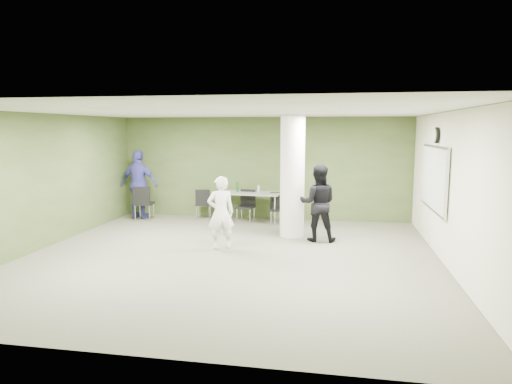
% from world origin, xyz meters
% --- Properties ---
extents(floor, '(8.00, 8.00, 0.00)m').
position_xyz_m(floor, '(0.00, 0.00, 0.00)').
color(floor, '#5B5948').
rests_on(floor, ground).
extents(ceiling, '(8.00, 8.00, 0.00)m').
position_xyz_m(ceiling, '(0.00, 0.00, 2.80)').
color(ceiling, white).
rests_on(ceiling, wall_back).
extents(wall_back, '(8.00, 2.80, 0.02)m').
position_xyz_m(wall_back, '(0.00, 4.00, 1.40)').
color(wall_back, '#394D24').
rests_on(wall_back, floor).
extents(wall_left, '(0.02, 8.00, 2.80)m').
position_xyz_m(wall_left, '(-4.00, 0.00, 1.40)').
color(wall_left, '#394D24').
rests_on(wall_left, floor).
extents(wall_right_cream, '(0.02, 8.00, 2.80)m').
position_xyz_m(wall_right_cream, '(4.00, 0.00, 1.40)').
color(wall_right_cream, beige).
rests_on(wall_right_cream, floor).
extents(column, '(0.56, 0.56, 2.80)m').
position_xyz_m(column, '(1.00, 2.00, 1.40)').
color(column, silver).
rests_on(column, floor).
extents(whiteboard, '(0.05, 2.30, 1.30)m').
position_xyz_m(whiteboard, '(3.92, 1.20, 1.50)').
color(whiteboard, silver).
rests_on(whiteboard, wall_right_cream).
extents(wall_clock, '(0.06, 0.32, 0.32)m').
position_xyz_m(wall_clock, '(3.92, 1.20, 2.35)').
color(wall_clock, black).
rests_on(wall_clock, wall_right_cream).
extents(folding_table, '(1.76, 0.87, 1.06)m').
position_xyz_m(folding_table, '(-0.30, 3.37, 0.76)').
color(folding_table, gray).
rests_on(folding_table, floor).
extents(wastebasket, '(0.24, 0.24, 0.28)m').
position_xyz_m(wastebasket, '(-0.92, 3.18, 0.14)').
color(wastebasket, '#4C4C4C').
rests_on(wastebasket, floor).
extents(chair_back_left, '(0.52, 0.52, 0.95)m').
position_xyz_m(chair_back_left, '(-3.14, 3.04, 0.55)').
color(chair_back_left, black).
rests_on(chair_back_left, floor).
extents(chair_back_right, '(0.49, 0.49, 0.84)m').
position_xyz_m(chair_back_right, '(-1.62, 3.57, 0.49)').
color(chair_back_right, black).
rests_on(chair_back_right, floor).
extents(chair_table_left, '(0.49, 0.49, 0.88)m').
position_xyz_m(chair_table_left, '(-0.34, 3.33, 0.51)').
color(chair_table_left, black).
rests_on(chair_table_left, floor).
extents(chair_table_right, '(0.47, 0.47, 0.83)m').
position_xyz_m(chair_table_right, '(0.51, 3.22, 0.48)').
color(chair_table_right, black).
rests_on(chair_table_right, floor).
extents(woman_white, '(0.65, 0.56, 1.52)m').
position_xyz_m(woman_white, '(-0.33, 0.58, 0.76)').
color(woman_white, white).
rests_on(woman_white, floor).
extents(man_black, '(0.85, 0.67, 1.70)m').
position_xyz_m(man_black, '(1.61, 1.64, 0.85)').
color(man_black, black).
rests_on(man_black, floor).
extents(man_blue, '(1.16, 0.57, 1.90)m').
position_xyz_m(man_blue, '(-3.40, 3.40, 0.95)').
color(man_blue, '#42409F').
rests_on(man_blue, floor).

